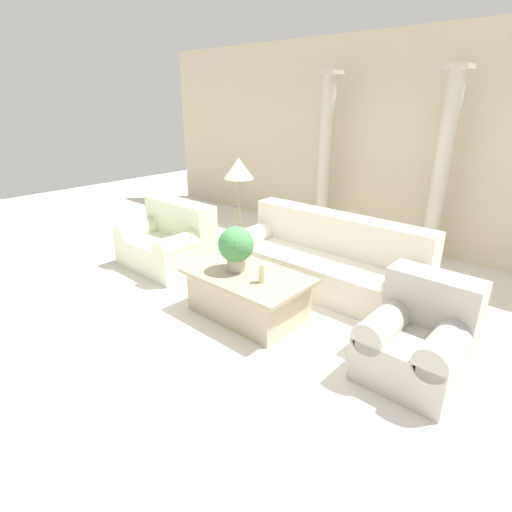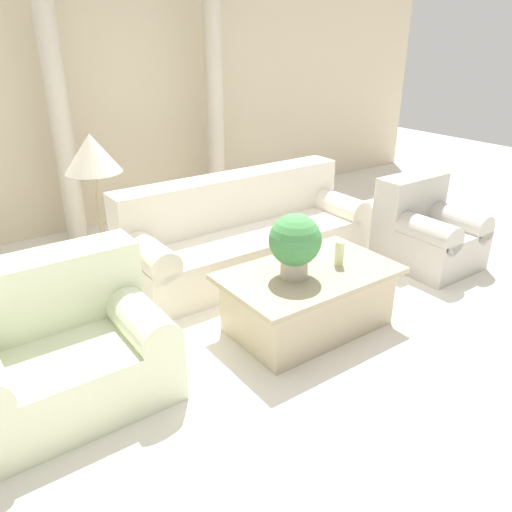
% 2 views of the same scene
% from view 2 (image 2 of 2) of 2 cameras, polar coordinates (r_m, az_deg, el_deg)
% --- Properties ---
extents(ground_plane, '(16.00, 16.00, 0.00)m').
position_cam_2_polar(ground_plane, '(4.25, 2.40, -6.55)').
color(ground_plane, silver).
extents(wall_back, '(10.00, 0.06, 3.20)m').
position_cam_2_polar(wall_back, '(6.31, -15.15, 18.24)').
color(wall_back, beige).
rests_on(wall_back, ground_plane).
extents(sofa_long, '(2.47, 0.90, 0.90)m').
position_cam_2_polar(sofa_long, '(4.94, -1.24, 2.56)').
color(sofa_long, beige).
rests_on(sofa_long, ground_plane).
extents(loveseat, '(1.24, 0.90, 0.90)m').
position_cam_2_polar(loveseat, '(3.43, -21.56, -9.61)').
color(loveseat, beige).
rests_on(loveseat, ground_plane).
extents(coffee_table, '(1.35, 0.83, 0.50)m').
position_cam_2_polar(coffee_table, '(3.97, 6.00, -4.88)').
color(coffee_table, tan).
rests_on(coffee_table, ground_plane).
extents(potted_plant, '(0.39, 0.39, 0.49)m').
position_cam_2_polar(potted_plant, '(3.64, 4.47, 1.56)').
color(potted_plant, '#B2A893').
rests_on(potted_plant, coffee_table).
extents(pillar_candle, '(0.07, 0.07, 0.20)m').
position_cam_2_polar(pillar_candle, '(3.94, 9.51, 0.30)').
color(pillar_candle, beige).
rests_on(pillar_candle, coffee_table).
extents(floor_lamp, '(0.42, 0.42, 1.50)m').
position_cam_2_polar(floor_lamp, '(3.95, -18.15, 10.10)').
color(floor_lamp, gray).
rests_on(floor_lamp, ground_plane).
extents(column_left, '(0.31, 0.31, 2.66)m').
position_cam_2_polar(column_left, '(5.68, -21.49, 14.34)').
color(column_left, beige).
rests_on(column_left, ground_plane).
extents(column_right, '(0.31, 0.31, 2.66)m').
position_cam_2_polar(column_right, '(6.40, -4.75, 16.80)').
color(column_right, beige).
rests_on(column_right, ground_plane).
extents(armchair, '(0.78, 0.87, 0.87)m').
position_cam_2_polar(armchair, '(5.31, 18.83, 2.87)').
color(armchair, '#B7B2A8').
rests_on(armchair, ground_plane).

